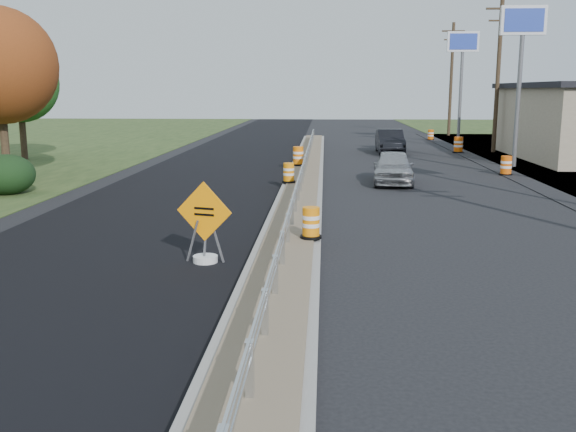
# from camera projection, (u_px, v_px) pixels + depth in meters

# --- Properties ---
(ground) EXTENTS (140.00, 140.00, 0.00)m
(ground) POSITION_uv_depth(u_px,v_px,m) (292.00, 233.00, 17.58)
(ground) COLOR black
(ground) RESTS_ON ground
(milled_overlay) EXTENTS (7.20, 120.00, 0.01)m
(milled_overlay) POSITION_uv_depth(u_px,v_px,m) (202.00, 181.00, 27.62)
(milled_overlay) COLOR black
(milled_overlay) RESTS_ON ground
(median) EXTENTS (1.60, 55.00, 0.23)m
(median) POSITION_uv_depth(u_px,v_px,m) (302.00, 186.00, 25.39)
(median) COLOR gray
(median) RESTS_ON ground
(guardrail) EXTENTS (0.10, 46.15, 0.72)m
(guardrail) POSITION_uv_depth(u_px,v_px,m) (303.00, 168.00, 26.25)
(guardrail) COLOR silver
(guardrail) RESTS_ON median
(pylon_sign_mid) EXTENTS (2.20, 0.30, 7.90)m
(pylon_sign_mid) POSITION_uv_depth(u_px,v_px,m) (522.00, 36.00, 31.41)
(pylon_sign_mid) COLOR slate
(pylon_sign_mid) RESTS_ON ground
(pylon_sign_north) EXTENTS (2.20, 0.30, 7.90)m
(pylon_sign_north) POSITION_uv_depth(u_px,v_px,m) (463.00, 52.00, 45.13)
(pylon_sign_north) COLOR slate
(pylon_sign_north) RESTS_ON ground
(utility_pole_nmid) EXTENTS (1.90, 0.26, 9.40)m
(utility_pole_nmid) POSITION_uv_depth(u_px,v_px,m) (498.00, 72.00, 39.49)
(utility_pole_nmid) COLOR #473523
(utility_pole_nmid) RESTS_ON ground
(utility_pole_north) EXTENTS (1.90, 0.26, 9.40)m
(utility_pole_north) POSITION_uv_depth(u_px,v_px,m) (451.00, 77.00, 54.18)
(utility_pole_north) COLOR #473523
(utility_pole_north) RESTS_ON ground
(hedge_north) EXTENTS (2.09, 2.09, 1.52)m
(hedge_north) POSITION_uv_depth(u_px,v_px,m) (6.00, 174.00, 23.92)
(hedge_north) COLOR black
(hedge_north) RESTS_ON ground
(tree_near_back) EXTENTS (4.29, 4.29, 6.37)m
(tree_near_back) POSITION_uv_depth(u_px,v_px,m) (19.00, 83.00, 35.29)
(tree_near_back) COLOR #473523
(tree_near_back) RESTS_ON ground
(caution_sign) EXTENTS (1.30, 0.56, 1.86)m
(caution_sign) POSITION_uv_depth(u_px,v_px,m) (205.00, 242.00, 14.47)
(caution_sign) COLOR white
(caution_sign) RESTS_ON ground
(barrel_median_near) EXTENTS (0.53, 0.53, 0.78)m
(barrel_median_near) POSITION_uv_depth(u_px,v_px,m) (311.00, 223.00, 15.89)
(barrel_median_near) COLOR black
(barrel_median_near) RESTS_ON median
(barrel_median_mid) EXTENTS (0.53, 0.53, 0.78)m
(barrel_median_mid) POSITION_uv_depth(u_px,v_px,m) (289.00, 173.00, 25.49)
(barrel_median_mid) COLOR black
(barrel_median_mid) RESTS_ON median
(barrel_median_far) EXTENTS (0.63, 0.63, 0.92)m
(barrel_median_far) POSITION_uv_depth(u_px,v_px,m) (298.00, 156.00, 31.25)
(barrel_median_far) COLOR black
(barrel_median_far) RESTS_ON median
(barrel_shoulder_near) EXTENTS (0.61, 0.61, 0.89)m
(barrel_shoulder_near) POSITION_uv_depth(u_px,v_px,m) (506.00, 166.00, 29.41)
(barrel_shoulder_near) COLOR black
(barrel_shoulder_near) RESTS_ON ground
(barrel_shoulder_mid) EXTENTS (0.68, 0.68, 1.00)m
(barrel_shoulder_mid) POSITION_uv_depth(u_px,v_px,m) (458.00, 145.00, 39.98)
(barrel_shoulder_mid) COLOR black
(barrel_shoulder_mid) RESTS_ON ground
(barrel_shoulder_far) EXTENTS (0.56, 0.56, 0.82)m
(barrel_shoulder_far) POSITION_uv_depth(u_px,v_px,m) (431.00, 135.00, 50.16)
(barrel_shoulder_far) COLOR black
(barrel_shoulder_far) RESTS_ON ground
(car_silver) EXTENTS (1.96, 4.17, 1.38)m
(car_silver) POSITION_uv_depth(u_px,v_px,m) (393.00, 167.00, 26.80)
(car_silver) COLOR #A2A3A6
(car_silver) RESTS_ON ground
(car_dark_mid) EXTENTS (1.56, 4.43, 1.46)m
(car_dark_mid) POSITION_uv_depth(u_px,v_px,m) (390.00, 141.00, 39.75)
(car_dark_mid) COLOR black
(car_dark_mid) RESTS_ON ground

